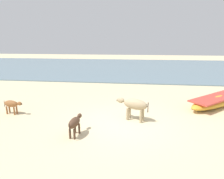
# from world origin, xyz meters

# --- Properties ---
(ground) EXTENTS (80.00, 80.00, 0.00)m
(ground) POSITION_xyz_m (0.00, 0.00, 0.00)
(ground) COLOR beige
(sea_water) EXTENTS (60.00, 20.00, 0.08)m
(sea_water) POSITION_xyz_m (0.00, 17.76, 0.04)
(sea_water) COLOR slate
(sea_water) RESTS_ON ground
(fishing_boat_3) EXTENTS (4.11, 3.83, 0.72)m
(fishing_boat_3) POSITION_xyz_m (4.95, 3.05, 0.28)
(fishing_boat_3) COLOR gold
(fishing_boat_3) RESTS_ON ground
(cow_adult_dun) EXTENTS (1.45, 0.83, 0.97)m
(cow_adult_dun) POSITION_xyz_m (0.49, 0.49, 0.70)
(cow_adult_dun) COLOR tan
(cow_adult_dun) RESTS_ON ground
(calf_near_dark) EXTENTS (0.38, 1.08, 0.70)m
(calf_near_dark) POSITION_xyz_m (-1.63, -1.23, 0.50)
(calf_near_dark) COLOR #4C3323
(calf_near_dark) RESTS_ON ground
(calf_far_brown) EXTENTS (1.03, 0.41, 0.67)m
(calf_far_brown) POSITION_xyz_m (-5.25, 0.50, 0.48)
(calf_far_brown) COLOR brown
(calf_far_brown) RESTS_ON ground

